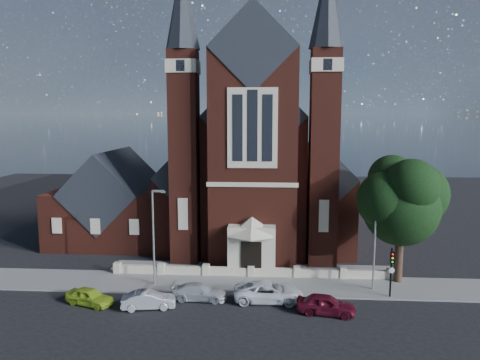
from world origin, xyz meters
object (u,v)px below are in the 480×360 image
at_px(church, 257,165).
at_px(street_lamp_left, 154,232).
at_px(car_silver_b, 199,292).
at_px(car_silver_a, 149,300).
at_px(car_lime_van, 89,297).
at_px(traffic_signal, 391,266).
at_px(parish_hall, 115,205).
at_px(street_lamp_right, 376,235).
at_px(street_tree, 404,203).
at_px(car_dark_red, 326,304).
at_px(car_white_suv, 269,292).

distance_m(church, street_lamp_left, 20.84).
bearing_deg(car_silver_b, car_silver_a, 121.25).
xyz_separation_m(street_lamp_left, car_silver_b, (4.15, -2.85, -3.98)).
bearing_deg(car_lime_van, traffic_signal, -63.87).
relative_size(church, parish_hall, 2.86).
relative_size(parish_hall, car_silver_a, 3.11).
height_order(street_lamp_right, car_silver_b, street_lamp_right).
bearing_deg(street_lamp_right, car_silver_b, -168.39).
bearing_deg(street_tree, parish_hall, 156.74).
distance_m(car_silver_b, car_dark_red, 9.64).
xyz_separation_m(traffic_signal, car_lime_van, (-22.86, -2.78, -1.94)).
xyz_separation_m(parish_hall, car_silver_a, (8.75, -18.72, -3.36)).
bearing_deg(car_silver_b, car_dark_red, -98.67).
relative_size(car_lime_van, car_white_suv, 0.71).
relative_size(car_silver_a, car_white_suv, 0.74).
height_order(church, street_lamp_left, church).
height_order(street_tree, car_dark_red, street_tree).
height_order(parish_hall, car_lime_van, parish_hall).
relative_size(car_silver_b, car_white_suv, 0.81).
relative_size(street_lamp_left, car_dark_red, 1.92).
relative_size(car_silver_a, car_silver_b, 0.92).
relative_size(church, traffic_signal, 8.72).
bearing_deg(car_lime_van, street_lamp_right, -59.58).
xyz_separation_m(parish_hall, traffic_signal, (27.00, -15.57, -1.43)).
height_order(church, street_tree, church).
distance_m(parish_hall, street_lamp_left, 16.18).
bearing_deg(car_white_suv, car_silver_b, 89.39).
bearing_deg(car_lime_van, street_tree, -56.88).
relative_size(church, street_lamp_left, 4.31).
distance_m(car_lime_van, car_silver_b, 8.24).
distance_m(traffic_signal, car_silver_b, 14.94).
relative_size(car_silver_b, car_dark_red, 1.02).
xyz_separation_m(street_lamp_right, car_silver_a, (-17.34, -4.72, -3.95)).
relative_size(church, car_dark_red, 8.30).
bearing_deg(street_lamp_right, street_lamp_left, 180.00).
distance_m(street_lamp_left, car_lime_van, 7.09).
distance_m(parish_hall, car_white_suv, 24.52).
relative_size(car_lime_van, car_dark_red, 0.89).
bearing_deg(car_silver_a, car_white_suv, -88.51).
bearing_deg(church, parish_hall, -162.84).
distance_m(street_tree, car_silver_a, 21.80).
xyz_separation_m(street_lamp_right, car_white_suv, (-8.53, -2.79, -3.86)).
height_order(parish_hall, car_silver_b, parish_hall).
relative_size(parish_hall, street_tree, 1.14).
distance_m(street_lamp_left, car_silver_b, 6.41).
xyz_separation_m(car_silver_a, car_white_suv, (8.82, 1.93, 0.09)).
bearing_deg(car_lime_van, car_dark_red, -72.30).
height_order(street_lamp_left, car_dark_red, street_lamp_left).
bearing_deg(parish_hall, car_silver_b, -54.00).
xyz_separation_m(parish_hall, car_silver_b, (12.24, -16.85, -3.39)).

